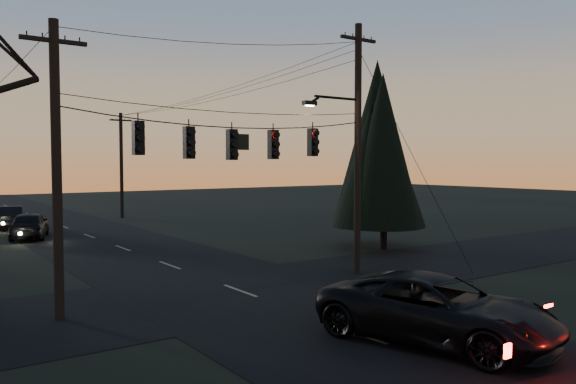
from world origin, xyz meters
TOP-DOWN VIEW (x-y plane):
  - ground_plane at (0.00, 0.00)m, footprint 160.00×160.00m
  - main_road at (0.00, 20.00)m, footprint 8.00×120.00m
  - cross_road at (0.00, 10.00)m, footprint 60.00×7.00m
  - utility_pole_right at (5.50, 10.00)m, footprint 5.00×0.30m
  - utility_pole_left at (-6.00, 10.00)m, footprint 1.80×0.30m
  - utility_pole_far_r at (5.50, 38.00)m, footprint 1.80×0.30m
  - span_signal_assembly at (-0.24, 10.00)m, footprint 11.50×0.44m
  - evergreen_right at (10.92, 13.88)m, footprint 4.74×4.74m
  - suv_near at (1.14, 2.33)m, footprint 4.28×6.50m
  - sedan_oncoming_a at (-3.20, 28.85)m, footprint 3.17×5.06m
  - sedan_oncoming_b at (-3.20, 35.36)m, footprint 2.43×4.80m

SIDE VIEW (x-z plane):
  - ground_plane at x=0.00m, z-range 0.00..0.00m
  - utility_pole_right at x=5.50m, z-range -5.00..5.00m
  - utility_pole_left at x=-6.00m, z-range -4.25..4.25m
  - utility_pole_far_r at x=5.50m, z-range -4.25..4.25m
  - cross_road at x=0.00m, z-range 0.00..0.02m
  - main_road at x=0.00m, z-range 0.00..0.02m
  - sedan_oncoming_b at x=-3.20m, z-range 0.00..1.51m
  - sedan_oncoming_a at x=-3.20m, z-range 0.00..1.61m
  - suv_near at x=1.14m, z-range 0.00..1.66m
  - evergreen_right at x=10.92m, z-range 0.59..9.33m
  - span_signal_assembly at x=-0.24m, z-range 4.36..6.02m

